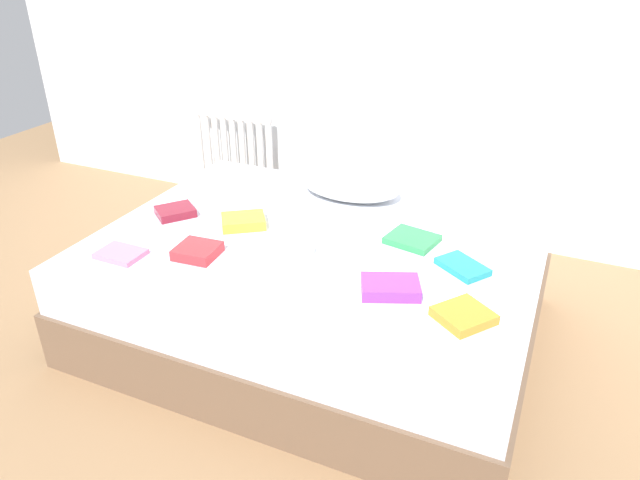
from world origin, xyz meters
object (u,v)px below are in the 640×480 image
textbook_white (294,241)px  textbook_pink (121,254)px  bed (316,288)px  pillow (350,185)px  radiator (234,152)px  textbook_maroon (175,212)px  textbook_green (412,239)px  textbook_teal (462,267)px  textbook_purple (390,287)px  textbook_orange (464,315)px  textbook_yellow (243,222)px  textbook_red (197,251)px

textbook_white → textbook_pink: (-0.64, -0.39, -0.01)m
bed → textbook_pink: textbook_pink is taller
pillow → bed: bearing=-85.7°
radiator → textbook_pink: bearing=-74.6°
textbook_maroon → textbook_green: (1.15, 0.20, -0.01)m
pillow → textbook_teal: (0.71, -0.51, -0.06)m
bed → pillow: pillow is taller
radiator → textbook_white: radiator is taller
textbook_purple → bed: bearing=125.9°
radiator → pillow: 1.33m
radiator → textbook_orange: radiator is taller
bed → pillow: (-0.04, 0.53, 0.32)m
radiator → textbook_yellow: size_ratio=3.01×
textbook_yellow → textbook_pink: 0.58m
textbook_purple → textbook_green: bearing=72.8°
textbook_purple → textbook_yellow: size_ratio=1.11×
radiator → textbook_pink: (0.46, -1.67, 0.13)m
textbook_pink → textbook_orange: (1.46, 0.13, 0.01)m
textbook_pink → textbook_green: textbook_green is taller
textbook_maroon → textbook_pink: textbook_maroon is taller
textbook_maroon → textbook_teal: 1.42m
bed → textbook_pink: size_ratio=10.24×
pillow → textbook_green: (0.45, -0.36, -0.06)m
textbook_green → radiator: bearing=158.3°
pillow → textbook_white: pillow is taller
radiator → textbook_maroon: size_ratio=3.46×
textbook_white → textbook_maroon: bearing=-135.6°
textbook_yellow → textbook_teal: (1.05, 0.02, -0.01)m
bed → textbook_purple: textbook_purple is taller
radiator → textbook_purple: radiator is taller
textbook_maroon → textbook_white: textbook_white is taller
textbook_maroon → textbook_teal: bearing=-49.9°
bed → pillow: size_ratio=3.74×
pillow → textbook_pink: 1.21m
textbook_pink → textbook_white: bearing=31.9°
pillow → textbook_pink: size_ratio=2.74×
textbook_teal → pillow: bearing=178.9°
textbook_red → textbook_teal: 1.13m
textbook_pink → textbook_orange: textbook_orange is taller
textbook_maroon → textbook_orange: size_ratio=0.96×
textbook_white → textbook_green: size_ratio=1.04×
textbook_red → textbook_green: 0.96m
textbook_red → textbook_purple: bearing=-0.5°
textbook_white → textbook_teal: 0.74m
textbook_red → textbook_pink: 0.33m
textbook_purple → textbook_maroon: 1.22m
radiator → textbook_yellow: bearing=-56.5°
textbook_white → textbook_pink: bearing=-100.3°
textbook_yellow → textbook_orange: 1.17m
pillow → textbook_green: pillow is taller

